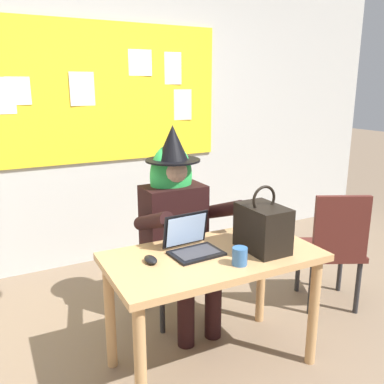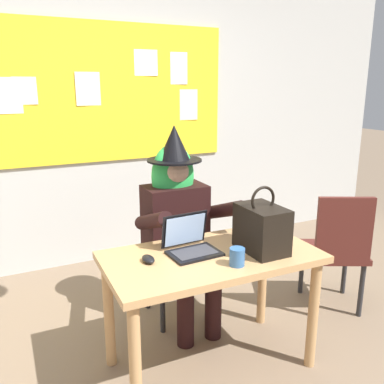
# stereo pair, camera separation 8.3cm
# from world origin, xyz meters

# --- Properties ---
(wall_back_bulletin) EXTENTS (6.57, 2.04, 2.84)m
(wall_back_bulletin) POSITION_xyz_m (0.00, 1.98, 1.43)
(wall_back_bulletin) COLOR #B2B2AD
(wall_back_bulletin) RESTS_ON ground
(desk_main) EXTENTS (1.20, 0.66, 0.71)m
(desk_main) POSITION_xyz_m (0.15, 0.13, 0.60)
(desk_main) COLOR tan
(desk_main) RESTS_ON ground
(chair_at_desk) EXTENTS (0.44, 0.44, 0.89)m
(chair_at_desk) POSITION_xyz_m (0.21, 0.81, 0.50)
(chair_at_desk) COLOR #4C1E19
(chair_at_desk) RESTS_ON ground
(person_costumed) EXTENTS (0.59, 0.65, 1.37)m
(person_costumed) POSITION_xyz_m (0.20, 0.69, 0.77)
(person_costumed) COLOR black
(person_costumed) RESTS_ON ground
(laptop) EXTENTS (0.29, 0.25, 0.21)m
(laptop) POSITION_xyz_m (0.06, 0.21, 0.76)
(laptop) COLOR black
(laptop) RESTS_ON desk_main
(computer_mouse) EXTENTS (0.06, 0.11, 0.03)m
(computer_mouse) POSITION_xyz_m (-0.20, 0.19, 0.73)
(computer_mouse) COLOR black
(computer_mouse) RESTS_ON desk_main
(handbag) EXTENTS (0.20, 0.30, 0.38)m
(handbag) POSITION_xyz_m (0.43, 0.05, 0.85)
(handbag) COLOR black
(handbag) RESTS_ON desk_main
(coffee_mug) EXTENTS (0.08, 0.08, 0.09)m
(coffee_mug) POSITION_xyz_m (0.20, -0.06, 0.76)
(coffee_mug) COLOR #336099
(coffee_mug) RESTS_ON desk_main
(chair_extra_corner) EXTENTS (0.56, 0.56, 0.90)m
(chair_extra_corner) POSITION_xyz_m (1.26, 0.28, 0.50)
(chair_extra_corner) COLOR #4C1E19
(chair_extra_corner) RESTS_ON ground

